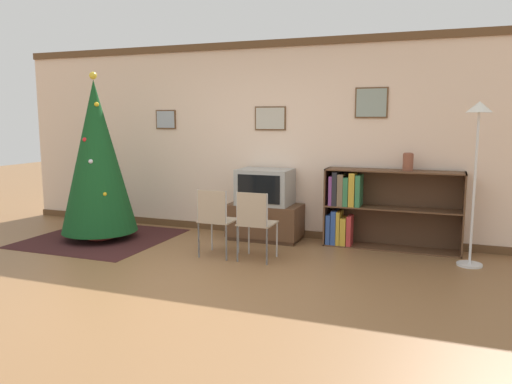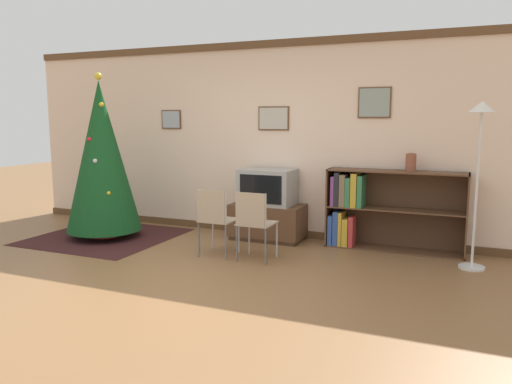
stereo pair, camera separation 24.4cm
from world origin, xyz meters
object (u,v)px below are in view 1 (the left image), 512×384
Objects in this scene: tv_console at (265,222)px; bookshelf at (367,208)px; television at (265,187)px; vase at (408,162)px; christmas_tree at (97,157)px; standing_lamp at (477,141)px; folding_chair_left at (215,218)px; folding_chair_right at (255,221)px.

bookshelf is (1.36, 0.10, 0.26)m from tv_console.
vase reaches higher than television.
christmas_tree is 2.44m from tv_console.
christmas_tree is 1.23× the size of standing_lamp.
television is 0.87× the size of folding_chair_left.
television is 1.88m from vase.
vase is at bearing 12.36° from christmas_tree.
standing_lamp reaches higher than bookshelf.
standing_lamp reaches higher than folding_chair_left.
christmas_tree reaches higher than folding_chair_left.
vase reaches higher than folding_chair_left.
tv_console is 1.20× the size of folding_chair_left.
vase is at bearing 3.10° from tv_console.
standing_lamp is (4.72, 0.42, 0.28)m from christmas_tree.
christmas_tree is 4.07m from vase.
christmas_tree is at bearing -166.07° from bookshelf.
bookshelf is (3.50, 0.87, -0.62)m from christmas_tree.
bookshelf is at bearing 45.84° from folding_chair_right.
tv_console is (2.14, 0.77, -0.88)m from christmas_tree.
folding_chair_left is 0.48× the size of bookshelf.
folding_chair_right is at bearing -163.47° from standing_lamp.
television is at bearing -175.86° from bookshelf.
folding_chair_left is 3.69× the size of vase.
christmas_tree is 2.02m from folding_chair_left.
christmas_tree is 2.28× the size of tv_console.
folding_chair_right is (0.25, -1.05, 0.23)m from tv_console.
standing_lamp is at bearing 5.04° from christmas_tree.
vase reaches higher than folding_chair_right.
television reaches higher than folding_chair_right.
christmas_tree reaches higher than tv_console.
television is 3.22× the size of vase.
folding_chair_right is (0.25, -1.05, -0.26)m from television.
christmas_tree reaches higher than bookshelf.
vase is at bearing 35.85° from folding_chair_right.
folding_chair_right is at bearing -76.57° from tv_console.
bookshelf is at bearing 4.14° from television.
vase is at bearing 0.41° from bookshelf.
vase reaches higher than tv_console.
television is (0.00, -0.00, 0.48)m from tv_console.
folding_chair_left is 2.47m from vase.
vase is 0.12× the size of standing_lamp.
standing_lamp reaches higher than television.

